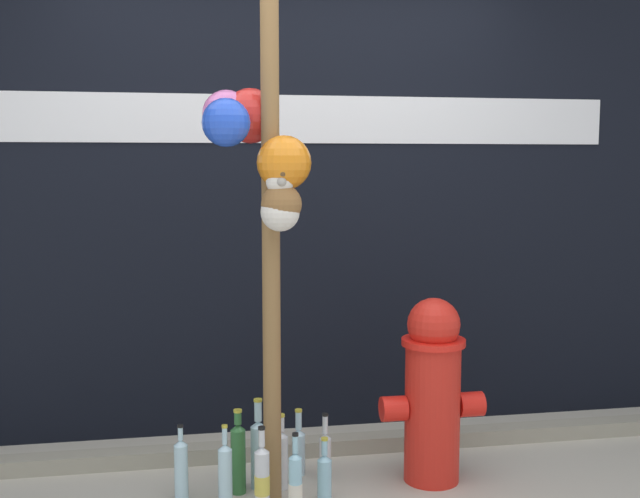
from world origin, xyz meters
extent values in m
cube|color=black|center=(0.00, 1.50, 1.90)|extent=(10.00, 0.20, 3.80)
cube|color=silver|center=(-0.65, 1.39, 1.73)|extent=(4.96, 0.01, 0.26)
cube|color=gray|center=(0.00, 0.99, 0.04)|extent=(8.00, 0.12, 0.08)
cylinder|color=olive|center=(-0.20, 0.48, 1.40)|extent=(0.08, 0.08, 2.80)
sphere|color=#D66BB2|center=(-0.38, 0.60, 1.71)|extent=(0.21, 0.21, 0.21)
sphere|color=orange|center=(-0.15, 0.39, 1.50)|extent=(0.23, 0.23, 0.23)
sphere|color=red|center=(-0.27, 0.60, 1.70)|extent=(0.24, 0.24, 0.24)
sphere|color=blue|center=(-0.39, 0.42, 1.66)|extent=(0.20, 0.20, 0.20)
sphere|color=brown|center=(-0.17, 0.35, 1.33)|extent=(0.17, 0.17, 0.17)
sphere|color=brown|center=(-0.17, 0.35, 1.46)|extent=(0.12, 0.12, 0.12)
sphere|color=brown|center=(-0.21, 0.35, 1.50)|extent=(0.05, 0.05, 0.05)
sphere|color=brown|center=(-0.13, 0.35, 1.50)|extent=(0.05, 0.05, 0.05)
sphere|color=brown|center=(-0.17, 0.30, 1.46)|extent=(0.04, 0.04, 0.04)
sphere|color=silver|center=(-0.18, 0.35, 1.30)|extent=(0.16, 0.16, 0.16)
sphere|color=silver|center=(-0.18, 0.35, 1.42)|extent=(0.12, 0.12, 0.12)
sphere|color=silver|center=(-0.21, 0.35, 1.46)|extent=(0.05, 0.05, 0.05)
sphere|color=silver|center=(-0.14, 0.35, 1.46)|extent=(0.05, 0.05, 0.05)
sphere|color=#9D9992|center=(-0.18, 0.30, 1.42)|extent=(0.04, 0.04, 0.04)
cylinder|color=red|center=(0.57, 0.57, 0.33)|extent=(0.26, 0.26, 0.65)
cylinder|color=red|center=(0.57, 0.57, 0.67)|extent=(0.30, 0.30, 0.03)
sphere|color=red|center=(0.57, 0.57, 0.75)|extent=(0.25, 0.25, 0.25)
cylinder|color=red|center=(0.38, 0.57, 0.36)|extent=(0.12, 0.12, 0.12)
cylinder|color=red|center=(0.75, 0.57, 0.36)|extent=(0.12, 0.12, 0.12)
cylinder|color=silver|center=(-0.15, 0.60, 0.12)|extent=(0.06, 0.06, 0.25)
cone|color=silver|center=(-0.15, 0.60, 0.26)|extent=(0.06, 0.06, 0.03)
cylinder|color=silver|center=(-0.15, 0.60, 0.31)|extent=(0.03, 0.03, 0.07)
cylinder|color=gold|center=(-0.15, 0.60, 0.35)|extent=(0.04, 0.04, 0.01)
cylinder|color=silver|center=(-0.26, 0.34, 0.14)|extent=(0.06, 0.06, 0.28)
cone|color=silver|center=(-0.26, 0.34, 0.29)|extent=(0.06, 0.06, 0.03)
cylinder|color=silver|center=(-0.26, 0.34, 0.34)|extent=(0.03, 0.03, 0.07)
cylinder|color=#D8C64C|center=(-0.26, 0.34, 0.14)|extent=(0.07, 0.07, 0.08)
cylinder|color=black|center=(-0.26, 0.34, 0.39)|extent=(0.03, 0.03, 0.01)
cylinder|color=#337038|center=(-0.34, 0.59, 0.15)|extent=(0.07, 0.07, 0.30)
cone|color=#337038|center=(-0.34, 0.59, 0.31)|extent=(0.07, 0.07, 0.03)
cylinder|color=#337038|center=(-0.34, 0.59, 0.35)|extent=(0.03, 0.03, 0.06)
cylinder|color=gold|center=(-0.34, 0.59, 0.39)|extent=(0.04, 0.04, 0.01)
cylinder|color=#B2DBEA|center=(-0.60, 0.57, 0.12)|extent=(0.06, 0.06, 0.25)
cone|color=#B2DBEA|center=(-0.60, 0.57, 0.26)|extent=(0.06, 0.06, 0.02)
cylinder|color=#B2DBEA|center=(-0.60, 0.57, 0.30)|extent=(0.02, 0.02, 0.06)
cylinder|color=black|center=(-0.60, 0.57, 0.34)|extent=(0.03, 0.03, 0.01)
cylinder|color=#B2DBEA|center=(-0.04, 0.75, 0.10)|extent=(0.06, 0.06, 0.20)
cone|color=#B2DBEA|center=(-0.04, 0.75, 0.21)|extent=(0.06, 0.06, 0.03)
cylinder|color=#B2DBEA|center=(-0.04, 0.75, 0.27)|extent=(0.03, 0.03, 0.09)
cylinder|color=gold|center=(-0.04, 0.75, 0.32)|extent=(0.04, 0.04, 0.01)
cylinder|color=#93CCE0|center=(-0.13, 0.28, 0.13)|extent=(0.06, 0.06, 0.27)
cone|color=#93CCE0|center=(-0.13, 0.28, 0.28)|extent=(0.06, 0.06, 0.02)
cylinder|color=#93CCE0|center=(-0.13, 0.28, 0.33)|extent=(0.02, 0.02, 0.07)
cylinder|color=silver|center=(-0.13, 0.28, 0.12)|extent=(0.06, 0.06, 0.07)
cylinder|color=black|center=(-0.13, 0.28, 0.37)|extent=(0.03, 0.03, 0.01)
cylinder|color=silver|center=(0.07, 0.64, 0.11)|extent=(0.06, 0.06, 0.21)
cone|color=silver|center=(0.07, 0.64, 0.22)|extent=(0.06, 0.06, 0.02)
cylinder|color=silver|center=(0.07, 0.64, 0.28)|extent=(0.03, 0.03, 0.09)
cylinder|color=black|center=(0.07, 0.64, 0.33)|extent=(0.03, 0.03, 0.01)
cylinder|color=#B2DBEA|center=(-0.41, 0.45, 0.13)|extent=(0.06, 0.06, 0.26)
cone|color=#B2DBEA|center=(-0.41, 0.45, 0.27)|extent=(0.06, 0.06, 0.02)
cylinder|color=#B2DBEA|center=(-0.41, 0.45, 0.32)|extent=(0.02, 0.02, 0.07)
cylinder|color=gold|center=(-0.41, 0.45, 0.37)|extent=(0.03, 0.03, 0.01)
cylinder|color=#93CCE0|center=(0.03, 0.45, 0.09)|extent=(0.06, 0.06, 0.18)
cone|color=#93CCE0|center=(0.03, 0.45, 0.20)|extent=(0.06, 0.06, 0.03)
cylinder|color=#93CCE0|center=(0.03, 0.45, 0.24)|extent=(0.03, 0.03, 0.07)
cylinder|color=gold|center=(0.03, 0.45, 0.28)|extent=(0.03, 0.03, 0.01)
cylinder|color=#B2DBEA|center=(-0.25, 0.63, 0.15)|extent=(0.07, 0.07, 0.29)
cone|color=#B2DBEA|center=(-0.25, 0.63, 0.31)|extent=(0.07, 0.07, 0.03)
cylinder|color=#B2DBEA|center=(-0.25, 0.63, 0.37)|extent=(0.03, 0.03, 0.09)
cylinder|color=gold|center=(-0.25, 0.63, 0.42)|extent=(0.04, 0.04, 0.01)
camera|label=1|loc=(-0.58, -2.80, 1.50)|focal=43.36mm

